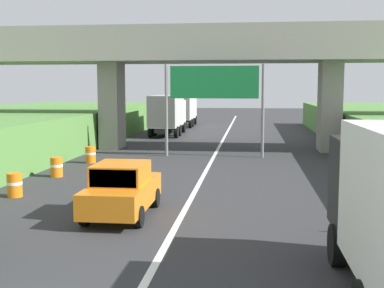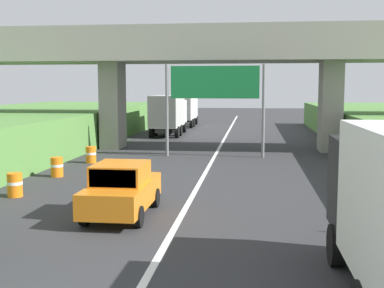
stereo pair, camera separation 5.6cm
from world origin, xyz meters
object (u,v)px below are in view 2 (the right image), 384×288
at_px(car_orange, 122,189).
at_px(construction_barrel_2, 15,185).
at_px(construction_barrel_4, 91,155).
at_px(truck_silver, 184,108).
at_px(construction_barrel_3, 57,167).
at_px(overhead_highway_sign, 215,88).
at_px(truck_white, 169,113).

bearing_deg(car_orange, construction_barrel_2, 154.62).
bearing_deg(construction_barrel_4, truck_silver, 86.75).
xyz_separation_m(truck_silver, construction_barrel_2, (-1.61, -34.81, -1.47)).
relative_size(construction_barrel_2, construction_barrel_3, 1.00).
bearing_deg(overhead_highway_sign, truck_silver, 102.27).
bearing_deg(truck_silver, construction_barrel_4, -93.25).
distance_m(car_orange, construction_barrel_4, 11.72).
height_order(car_orange, construction_barrel_2, car_orange).
xyz_separation_m(overhead_highway_sign, truck_white, (-4.94, 12.94, -2.10)).
height_order(truck_white, car_orange, truck_white).
xyz_separation_m(truck_white, construction_barrel_2, (-1.68, -24.75, -1.47)).
bearing_deg(construction_barrel_2, overhead_highway_sign, 60.73).
bearing_deg(construction_barrel_3, car_orange, -53.50).
bearing_deg(truck_silver, truck_white, -89.64).
bearing_deg(overhead_highway_sign, construction_barrel_2, -119.27).
bearing_deg(overhead_highway_sign, construction_barrel_3, -131.59).
height_order(construction_barrel_2, construction_barrel_4, same).
distance_m(construction_barrel_2, construction_barrel_3, 4.26).
distance_m(truck_silver, truck_white, 10.07).
bearing_deg(construction_barrel_3, truck_white, 85.09).
xyz_separation_m(car_orange, construction_barrel_3, (-4.82, 6.51, -0.40)).
distance_m(car_orange, construction_barrel_2, 5.25).
height_order(truck_silver, construction_barrel_3, truck_silver).
height_order(overhead_highway_sign, car_orange, overhead_highway_sign).
relative_size(overhead_highway_sign, truck_white, 0.81).
relative_size(car_orange, construction_barrel_2, 4.56).
xyz_separation_m(overhead_highway_sign, construction_barrel_4, (-6.50, -3.29, -3.58)).
bearing_deg(car_orange, construction_barrel_3, 126.50).
relative_size(truck_silver, car_orange, 1.78).
height_order(truck_silver, truck_white, same).
bearing_deg(construction_barrel_4, overhead_highway_sign, 26.83).
bearing_deg(truck_white, construction_barrel_2, -93.88).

